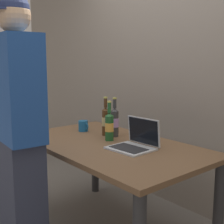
# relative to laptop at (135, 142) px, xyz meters

# --- Properties ---
(desk) EXTENTS (1.57, 0.90, 0.75)m
(desk) POSITION_rel_laptop_xyz_m (-0.22, -0.05, -0.15)
(desk) COLOR brown
(desk) RESTS_ON ground
(laptop) EXTENTS (0.32, 0.30, 0.22)m
(laptop) POSITION_rel_laptop_xyz_m (0.00, 0.00, 0.00)
(laptop) COLOR #B7BABC
(laptop) RESTS_ON desk
(beer_bottle_amber) EXTENTS (0.07, 0.07, 0.33)m
(beer_bottle_amber) POSITION_rel_laptop_xyz_m (-0.37, 0.12, 0.09)
(beer_bottle_amber) COLOR #333333
(beer_bottle_amber) RESTS_ON desk
(beer_bottle_brown) EXTENTS (0.06, 0.06, 0.33)m
(beer_bottle_brown) POSITION_rel_laptop_xyz_m (-0.46, 0.09, 0.09)
(beer_bottle_brown) COLOR #472B14
(beer_bottle_brown) RESTS_ON desk
(beer_bottle_green) EXTENTS (0.07, 0.07, 0.32)m
(beer_bottle_green) POSITION_rel_laptop_xyz_m (-0.30, -0.00, 0.08)
(beer_bottle_green) COLOR #1E5123
(beer_bottle_green) RESTS_ON desk
(person_figure) EXTENTS (0.45, 0.31, 1.79)m
(person_figure) POSITION_rel_laptop_xyz_m (-0.29, -0.76, 0.12)
(person_figure) COLOR #2D3347
(person_figure) RESTS_ON ground
(coffee_mug) EXTENTS (0.12, 0.09, 0.10)m
(coffee_mug) POSITION_rel_laptop_xyz_m (-0.71, 0.03, 0.00)
(coffee_mug) COLOR #19598C
(coffee_mug) RESTS_ON desk
(back_wall) EXTENTS (6.00, 0.10, 2.60)m
(back_wall) POSITION_rel_laptop_xyz_m (-0.22, 0.80, 0.51)
(back_wall) COLOR gray
(back_wall) RESTS_ON ground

